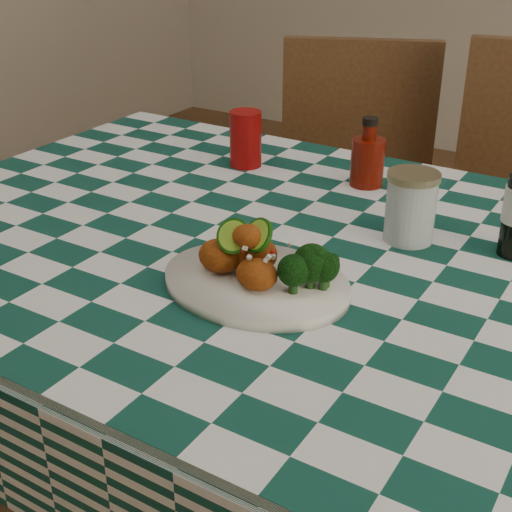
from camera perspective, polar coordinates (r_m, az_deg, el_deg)
The scene contains 8 objects.
dining_table at distance 1.43m, azimuth 4.20°, elevation -13.88°, with size 1.66×1.06×0.79m, color #0F4034, non-canonical shape.
plate at distance 1.09m, azimuth 0.00°, elevation -2.17°, with size 0.30×0.23×0.02m, color white, non-canonical shape.
fried_chicken_pile at distance 1.07m, azimuth -0.41°, elevation 0.40°, with size 0.13×0.10×0.09m, color #983E0E, non-canonical shape.
broccoli_side at distance 1.04m, azimuth 4.77°, elevation -1.16°, with size 0.09×0.09×0.07m, color black, non-canonical shape.
red_tumbler at distance 1.58m, azimuth -0.84°, elevation 9.35°, with size 0.07×0.07×0.12m, color #8C0707.
ketchup_bottle at distance 1.48m, azimuth 8.96°, elevation 8.22°, with size 0.07×0.07×0.14m, color #630F04, non-canonical shape.
mason_jar at distance 1.25m, azimuth 12.28°, elevation 3.86°, with size 0.09×0.09×0.12m, color #B2BCBA, non-canonical shape.
wooden_chair_left at distance 2.03m, azimuth 7.57°, elevation 2.26°, with size 0.44×0.46×0.97m, color #472814, non-canonical shape.
Camera 1 is at (0.48, -0.97, 1.32)m, focal length 50.00 mm.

